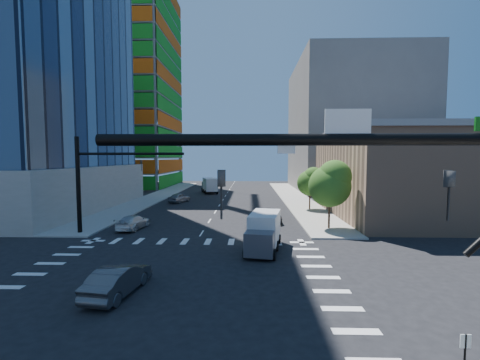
{
  "coord_description": "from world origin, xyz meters",
  "views": [
    {
      "loc": [
        4.57,
        -17.93,
        7.19
      ],
      "look_at": [
        3.78,
        8.0,
        5.38
      ],
      "focal_mm": 24.0,
      "sensor_mm": 36.0,
      "label": 1
    }
  ],
  "objects": [
    {
      "name": "ground",
      "position": [
        0.0,
        0.0,
        0.0
      ],
      "size": [
        160.0,
        160.0,
        0.0
      ],
      "primitive_type": "plane",
      "color": "black",
      "rests_on": "ground"
    },
    {
      "name": "road_markings",
      "position": [
        0.0,
        0.0,
        0.01
      ],
      "size": [
        20.0,
        20.0,
        0.01
      ],
      "primitive_type": "cube",
      "color": "silver",
      "rests_on": "ground"
    },
    {
      "name": "sidewalk_ne",
      "position": [
        12.5,
        40.0,
        0.07
      ],
      "size": [
        5.0,
        60.0,
        0.15
      ],
      "primitive_type": "cube",
      "color": "gray",
      "rests_on": "ground"
    },
    {
      "name": "sidewalk_nw",
      "position": [
        -12.5,
        40.0,
        0.07
      ],
      "size": [
        5.0,
        60.0,
        0.15
      ],
      "primitive_type": "cube",
      "color": "gray",
      "rests_on": "ground"
    },
    {
      "name": "construction_building",
      "position": [
        -27.41,
        61.93,
        24.61
      ],
      "size": [
        25.16,
        34.5,
        70.6
      ],
      "color": "gray",
      "rests_on": "ground"
    },
    {
      "name": "commercial_building",
      "position": [
        25.0,
        22.0,
        5.31
      ],
      "size": [
        20.5,
        22.5,
        10.6
      ],
      "color": "tan",
      "rests_on": "ground"
    },
    {
      "name": "bg_building_ne",
      "position": [
        27.0,
        55.0,
        14.0
      ],
      "size": [
        24.0,
        30.0,
        28.0
      ],
      "primitive_type": "cube",
      "color": "#69625E",
      "rests_on": "ground"
    },
    {
      "name": "signal_mast_nw",
      "position": [
        -10.0,
        11.5,
        5.49
      ],
      "size": [
        10.2,
        0.4,
        9.0
      ],
      "color": "black",
      "rests_on": "sidewalk_nw"
    },
    {
      "name": "tree_south",
      "position": [
        12.63,
        13.9,
        4.69
      ],
      "size": [
        4.16,
        4.16,
        6.82
      ],
      "color": "#382316",
      "rests_on": "sidewalk_ne"
    },
    {
      "name": "tree_north",
      "position": [
        12.93,
        25.9,
        3.99
      ],
      "size": [
        3.54,
        3.52,
        5.78
      ],
      "color": "#382316",
      "rests_on": "sidewalk_ne"
    },
    {
      "name": "car_nb_far",
      "position": [
        6.85,
        17.75,
        0.72
      ],
      "size": [
        2.55,
        5.24,
        1.44
      ],
      "primitive_type": "imported",
      "rotation": [
        0.0,
        0.0,
        -0.03
      ],
      "color": "black",
      "rests_on": "ground"
    },
    {
      "name": "car_sb_near",
      "position": [
        -7.19,
        13.71,
        0.7
      ],
      "size": [
        2.48,
        4.99,
        1.39
      ],
      "primitive_type": "imported",
      "rotation": [
        0.0,
        0.0,
        3.03
      ],
      "color": "silver",
      "rests_on": "ground"
    },
    {
      "name": "car_sb_mid",
      "position": [
        -6.79,
        32.98,
        0.77
      ],
      "size": [
        3.21,
        4.84,
        1.53
      ],
      "primitive_type": "imported",
      "rotation": [
        0.0,
        0.0,
        2.8
      ],
      "color": "#929399",
      "rests_on": "ground"
    },
    {
      "name": "car_sb_cross",
      "position": [
        -2.35,
        -1.66,
        0.77
      ],
      "size": [
        2.26,
        4.85,
        1.54
      ],
      "primitive_type": "imported",
      "rotation": [
        0.0,
        0.0,
        3.0
      ],
      "color": "#454649",
      "rests_on": "ground"
    },
    {
      "name": "box_truck_near",
      "position": [
        5.62,
        6.41,
        1.25
      ],
      "size": [
        3.2,
        5.71,
        2.83
      ],
      "rotation": [
        0.0,
        0.0,
        -0.17
      ],
      "color": "black",
      "rests_on": "ground"
    },
    {
      "name": "box_truck_far",
      "position": [
        -3.66,
        46.8,
        1.36
      ],
      "size": [
        4.09,
        6.34,
        3.08
      ],
      "rotation": [
        0.0,
        0.0,
        3.44
      ],
      "color": "black",
      "rests_on": "ground"
    }
  ]
}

